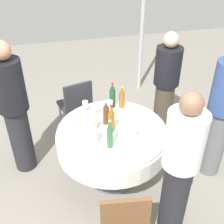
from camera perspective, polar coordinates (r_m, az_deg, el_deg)
ground_plane at (r=3.58m, az=0.00°, el=-13.00°), size 10.00×10.00×0.00m
dining_table at (r=3.17m, az=0.00°, el=-5.74°), size 1.24×1.24×0.74m
bottle_green_front at (r=2.76m, az=-0.43°, el=-4.66°), size 0.06×0.06×0.32m
bottle_clear_east at (r=2.83m, az=-3.55°, el=-4.51°), size 0.07×0.07×0.25m
bottle_brown_west at (r=3.09m, az=-1.23°, el=-0.25°), size 0.07×0.07×0.29m
bottle_amber_right at (r=3.38m, az=1.99°, el=2.91°), size 0.07×0.07×0.29m
bottle_amber_north at (r=2.97m, az=-0.14°, el=-1.47°), size 0.07×0.07×0.33m
bottle_dark_green_inner at (r=3.40m, az=0.08°, el=3.36°), size 0.07×0.07×0.32m
wine_glass_right at (r=3.02m, az=-3.59°, el=-1.94°), size 0.07×0.07×0.16m
wine_glass_north at (r=3.32m, az=-5.44°, el=1.52°), size 0.07×0.07×0.14m
wine_glass_inner at (r=3.33m, az=-0.41°, el=1.70°), size 0.06×0.06×0.14m
wine_glass_south at (r=2.93m, az=4.79°, el=-3.33°), size 0.06×0.06×0.14m
wine_glass_near at (r=3.25m, az=-3.34°, el=0.87°), size 0.06×0.06×0.14m
plate_near at (r=3.22m, az=-6.87°, el=-1.70°), size 0.20×0.20×0.04m
plate_far at (r=3.25m, az=5.00°, el=-1.24°), size 0.24×0.24×0.02m
fork_east at (r=3.00m, az=-6.61°, el=-4.91°), size 0.18×0.04×0.00m
spoon_west at (r=2.75m, az=-3.69°, el=-9.03°), size 0.17×0.10×0.00m
fork_right at (r=2.88m, az=6.51°, el=-6.81°), size 0.14×0.13×0.00m
person_front at (r=3.34m, az=21.47°, el=0.13°), size 0.34×0.34×1.68m
person_east at (r=3.88m, az=10.83°, el=5.31°), size 0.34×0.34×1.53m
person_west at (r=2.61m, az=13.60°, el=-10.61°), size 0.34×0.34×1.57m
person_right at (r=3.36m, az=-19.23°, el=0.66°), size 0.34×0.34×1.67m
chair_inner at (r=3.97m, az=-7.25°, el=1.76°), size 0.49×0.49×0.87m
tent_pole_secondary at (r=4.98m, az=6.13°, el=16.67°), size 0.07×0.07×2.31m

